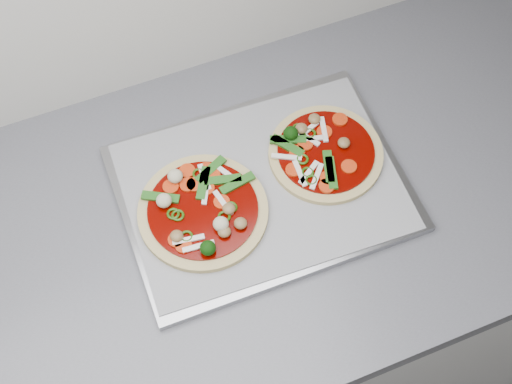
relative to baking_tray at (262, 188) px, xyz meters
name	(u,v)px	position (x,y,z in m)	size (l,w,h in m)	color
base_cabinet	(315,288)	(0.12, -0.02, -0.48)	(3.60, 0.60, 0.86)	silver
countertop	(335,185)	(0.12, -0.02, -0.03)	(3.60, 0.60, 0.04)	slate
baking_tray	(262,188)	(0.00, 0.00, 0.00)	(0.44, 0.32, 0.01)	#939397
parchment	(262,186)	(0.00, 0.00, 0.01)	(0.42, 0.30, 0.00)	#98989D
pizza_left	(202,210)	(-0.10, -0.01, 0.02)	(0.22, 0.22, 0.03)	tan
pizza_right	(323,152)	(0.11, 0.02, 0.02)	(0.22, 0.22, 0.03)	tan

